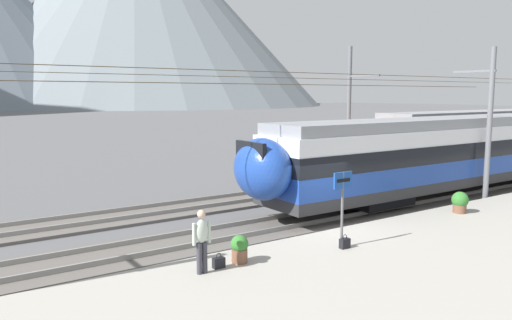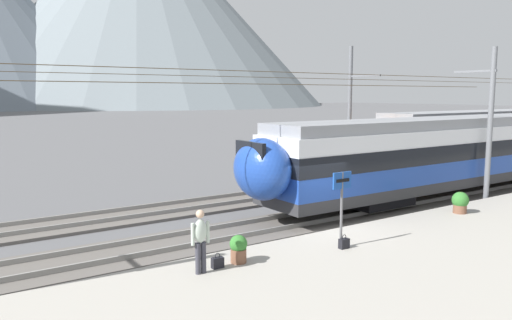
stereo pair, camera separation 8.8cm
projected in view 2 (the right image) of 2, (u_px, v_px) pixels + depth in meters
The scene contains 14 objects.
ground_plane at pixel (319, 233), 17.89m from camera, with size 400.00×400.00×0.00m, color #565659.
platform_slab at pixel (442, 270), 13.67m from camera, with size 120.00×8.77×0.33m, color #A39E93.
track_near at pixel (294, 223), 19.06m from camera, with size 120.00×3.00×0.28m.
track_far at pixel (231, 201), 22.89m from camera, with size 120.00×3.00×0.28m.
train_near_platform at pixel (482, 148), 25.52m from camera, with size 28.90×2.88×4.27m.
catenary_mast_mid at pixel (487, 120), 22.62m from camera, with size 48.94×2.11×7.04m.
catenary_mast_far_side at pixel (352, 109), 29.23m from camera, with size 48.94×2.44×7.71m.
platform_sign at pixel (342, 193), 14.96m from camera, with size 0.70×0.08×2.32m.
passenger_walking at pixel (200, 238), 12.86m from camera, with size 0.53×0.22×1.69m.
handbag_beside_passenger at pixel (218, 263), 13.37m from camera, with size 0.32×0.18×0.42m.
handbag_near_sign at pixel (344, 243), 15.07m from camera, with size 0.32×0.18×0.43m.
potted_plant_platform_edge at pixel (460, 201), 19.51m from camera, with size 0.64×0.64×0.84m.
potted_plant_by_shelter at pixel (238, 248), 13.77m from camera, with size 0.49×0.49×0.78m.
mountain_right_ridge at pixel (140, 6), 219.70m from camera, with size 160.71×160.71×87.19m, color slate.
Camera 2 is at (-11.58, -13.17, 4.95)m, focal length 35.07 mm.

